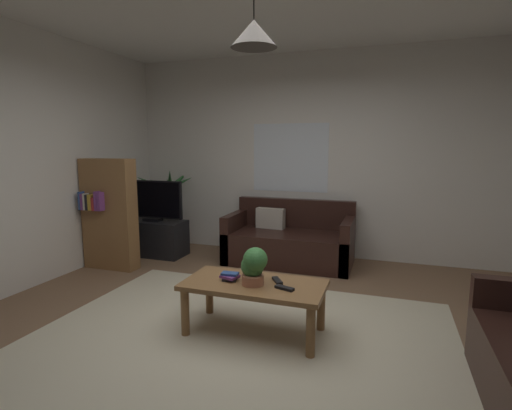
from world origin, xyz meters
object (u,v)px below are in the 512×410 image
remote_on_table_0 (284,288)px  potted_palm_corner (169,210)px  coffee_table (254,290)px  couch_under_window (289,242)px  tv_stand (154,238)px  book_on_table_0 (230,279)px  pendant_lamp (254,34)px  book_on_table_1 (230,276)px  remote_on_table_1 (277,281)px  potted_plant_on_table (254,265)px  bookshelf_corner (109,214)px  tv (152,200)px  book_on_table_2 (230,274)px

remote_on_table_0 → potted_palm_corner: 3.40m
remote_on_table_0 → coffee_table: bearing=-85.0°
couch_under_window → potted_palm_corner: potted_palm_corner is taller
coffee_table → tv_stand: 2.77m
couch_under_window → potted_palm_corner: (-1.98, 0.23, 0.29)m
book_on_table_0 → potted_palm_corner: bearing=131.0°
coffee_table → pendant_lamp: bearing=-170.5°
remote_on_table_0 → book_on_table_1: bearing=-77.1°
book_on_table_1 → remote_on_table_1: (0.39, 0.10, -0.02)m
potted_palm_corner → book_on_table_1: bearing=-49.1°
potted_plant_on_table → bookshelf_corner: size_ratio=0.22×
pendant_lamp → remote_on_table_0: bearing=-14.0°
tv_stand → book_on_table_0: bearing=-42.7°
book_on_table_0 → pendant_lamp: pendant_lamp is taller
tv → potted_palm_corner: 0.57m
remote_on_table_1 → potted_palm_corner: bearing=-75.4°
book_on_table_2 → pendant_lamp: size_ratio=0.26×
book_on_table_2 → couch_under_window: bearing=89.9°
tv_stand → remote_on_table_0: bearing=-37.3°
couch_under_window → tv: tv is taller
couch_under_window → pendant_lamp: bearing=-84.1°
book_on_table_2 → potted_palm_corner: potted_palm_corner is taller
book_on_table_2 → remote_on_table_1: bearing=12.9°
couch_under_window → book_on_table_2: 2.06m
book_on_table_2 → tv_stand: (-1.92, 1.78, -0.24)m
couch_under_window → pendant_lamp: size_ratio=3.10×
remote_on_table_1 → tv: bearing=-68.4°
couch_under_window → book_on_table_1: size_ratio=12.05×
pendant_lamp → coffee_table: bearing=9.5°
remote_on_table_1 → potted_palm_corner: size_ratio=0.13×
book_on_table_1 → potted_palm_corner: size_ratio=0.11×
book_on_table_0 → tv: (-1.92, 1.75, 0.35)m
book_on_table_1 → book_on_table_0: bearing=108.7°
book_on_table_1 → potted_palm_corner: (-1.98, 2.28, 0.10)m
book_on_table_2 → tv_stand: book_on_table_2 is taller
remote_on_table_0 → remote_on_table_1: same height
potted_plant_on_table → potted_palm_corner: (-2.20, 2.30, -0.03)m
book_on_table_0 → book_on_table_2: size_ratio=0.84×
tv_stand → bookshelf_corner: bearing=-104.8°
coffee_table → potted_palm_corner: (-2.19, 2.27, 0.20)m
book_on_table_0 → remote_on_table_1: bearing=12.5°
coffee_table → remote_on_table_0: remote_on_table_0 is taller
remote_on_table_1 → tv_stand: tv_stand is taller
book_on_table_2 → potted_palm_corner: 3.02m
couch_under_window → tv: bearing=-171.2°
couch_under_window → book_on_table_2: (-0.00, -2.05, 0.22)m
book_on_table_0 → book_on_table_1: 0.02m
couch_under_window → bookshelf_corner: bookshelf_corner is taller
book_on_table_0 → tv: 2.62m
tv_stand → potted_palm_corner: potted_palm_corner is taller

